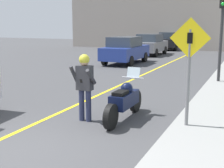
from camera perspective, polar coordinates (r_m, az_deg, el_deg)
ground_plane at (r=6.60m, az=-18.25°, el=-11.49°), size 80.00×80.00×0.00m
road_center_line at (r=11.76m, az=-0.50°, el=-1.11°), size 0.12×36.00×0.01m
building_backdrop at (r=30.77m, az=16.84°, el=13.29°), size 28.00×1.20×7.93m
motorcycle at (r=8.07m, az=2.30°, el=-3.08°), size 0.62×2.31×1.30m
person_biker at (r=7.87m, az=-5.05°, el=0.62°), size 0.59×0.47×1.72m
crossing_sign at (r=7.23m, az=13.91°, el=3.96°), size 0.91×0.08×2.47m
traffic_light at (r=13.41m, az=19.52°, el=11.36°), size 0.26×0.30×3.69m
parked_car_blue at (r=19.61m, az=2.44°, el=6.24°), size 1.88×4.20×1.68m
parked_car_grey at (r=25.29m, az=7.01°, el=7.22°), size 1.88×4.20×1.68m
parked_car_black at (r=31.00m, az=10.57°, el=7.79°), size 1.88×4.20×1.68m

